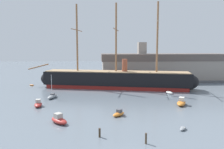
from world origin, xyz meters
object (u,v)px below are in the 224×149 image
Objects in this scene: dinghy_far_left at (32,85)px; seagull_in_flight at (158,21)px; motorboat_near_centre at (119,114)px; motorboat_mid_left at (38,104)px; motorboat_foreground_left at (59,120)px; dinghy_alongside_stern at (169,93)px; dockside_warehouse_right at (163,67)px; dinghy_foreground_right at (183,128)px; dinghy_far_right at (184,84)px; mooring_piling_nearest at (146,138)px; motorboat_distant_centre at (109,79)px; mooring_piling_left_pair at (100,133)px; tall_ship at (116,79)px; motorboat_mid_right at (181,102)px; sailboat_alongside_bow at (52,96)px.

seagull_in_flight is at bearing -40.69° from dinghy_far_left.
motorboat_near_centre is 0.76× the size of motorboat_mid_left.
motorboat_foreground_left is at bearing -68.49° from dinghy_far_left.
dockside_warehouse_right reaches higher than dinghy_alongside_stern.
dockside_warehouse_right reaches higher than dinghy_foreground_right.
motorboat_near_centre is 1.28× the size of dinghy_far_right.
motorboat_mid_left is 1.31× the size of dinghy_alongside_stern.
dinghy_alongside_stern is 25.01m from seagull_in_flight.
mooring_piling_nearest is 63.80m from dockside_warehouse_right.
dinghy_foreground_right is 1.62× the size of seagull_in_flight.
motorboat_distant_centre reaches higher than motorboat_near_centre.
motorboat_foreground_left is 2.83× the size of mooring_piling_nearest.
motorboat_mid_left reaches higher than mooring_piling_left_pair.
motorboat_near_centre is (11.16, 3.58, -0.17)m from motorboat_foreground_left.
mooring_piling_left_pair is 28.31m from seagull_in_flight.
motorboat_foreground_left is at bearing -154.02° from seagull_in_flight.
motorboat_mid_right is (13.44, -23.33, -2.37)m from tall_ship.
dinghy_far_left is 1.44× the size of mooring_piling_left_pair.
dinghy_far_left is at bearing 158.79° from dinghy_alongside_stern.
motorboat_near_centre is at bearing 139.74° from dinghy_foreground_right.
sailboat_alongside_bow is at bearing -143.46° from tall_ship.
motorboat_distant_centre is 0.08× the size of dockside_warehouse_right.
dinghy_foreground_right is 32.39m from motorboat_mid_left.
dockside_warehouse_right is (5.93, 26.45, 5.14)m from dinghy_alongside_stern.
tall_ship reaches higher than motorboat_mid_right.
mooring_piling_left_pair is (-6.51, 2.83, -0.09)m from mooring_piling_nearest.
dinghy_far_right is at bearing -2.09° from dinghy_far_left.
motorboat_foreground_left is at bearing 144.76° from mooring_piling_nearest.
sailboat_alongside_bow is at bearing -118.35° from motorboat_distant_centre.
dinghy_alongside_stern is (1.46, 13.28, -0.32)m from motorboat_mid_right.
motorboat_distant_centre is 3.16× the size of mooring_piling_left_pair.
motorboat_near_centre is 0.72× the size of motorboat_distant_centre.
dockside_warehouse_right is at bearing 64.87° from mooring_piling_left_pair.
motorboat_foreground_left reaches higher than dinghy_far_left.
motorboat_near_centre is at bearing 100.85° from mooring_piling_nearest.
sailboat_alongside_bow is 0.12× the size of dockside_warehouse_right.
motorboat_mid_right reaches higher than dinghy_alongside_stern.
sailboat_alongside_bow reaches higher than motorboat_distant_centre.
motorboat_mid_right is at bearing -96.25° from dinghy_alongside_stern.
motorboat_mid_right is 1.11× the size of motorboat_distant_centre.
mooring_piling_nearest is at bearing -59.56° from dinghy_far_left.
motorboat_mid_right is at bearing -60.06° from tall_ship.
dockside_warehouse_right reaches higher than mooring_piling_left_pair.
sailboat_alongside_bow is 3.22× the size of dinghy_far_left.
motorboat_mid_right reaches higher than dinghy_foreground_right.
dinghy_foreground_right is 0.67× the size of motorboat_near_centre.
mooring_piling_nearest is (-7.31, -4.92, 0.55)m from dinghy_foreground_right.
motorboat_mid_left is 3.19× the size of seagull_in_flight.
mooring_piling_nearest reaches higher than dinghy_far_right.
tall_ship reaches higher than seagull_in_flight.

